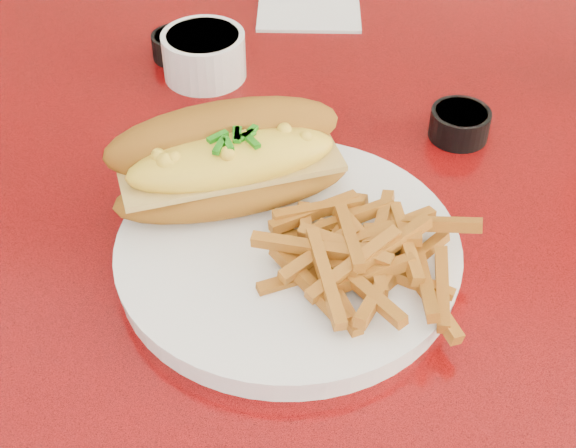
# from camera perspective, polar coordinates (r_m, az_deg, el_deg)

# --- Properties ---
(diner_table) EXTENTS (1.23, 0.83, 0.77)m
(diner_table) POSITION_cam_1_polar(r_m,az_deg,el_deg) (0.80, 3.01, -6.39)
(diner_table) COLOR red
(diner_table) RESTS_ON ground
(booth_bench_far) EXTENTS (1.20, 0.51, 0.90)m
(booth_bench_far) POSITION_cam_1_polar(r_m,az_deg,el_deg) (1.63, 5.42, 7.69)
(booth_bench_far) COLOR #A00A14
(booth_bench_far) RESTS_ON ground
(dinner_plate) EXTENTS (0.33, 0.33, 0.02)m
(dinner_plate) POSITION_cam_1_polar(r_m,az_deg,el_deg) (0.62, -0.00, -2.02)
(dinner_plate) COLOR white
(dinner_plate) RESTS_ON diner_table
(mac_hoagie) EXTENTS (0.21, 0.16, 0.08)m
(mac_hoagie) POSITION_cam_1_polar(r_m,az_deg,el_deg) (0.63, -4.19, 4.52)
(mac_hoagie) COLOR #985E18
(mac_hoagie) RESTS_ON dinner_plate
(fries_pile) EXTENTS (0.13, 0.12, 0.04)m
(fries_pile) POSITION_cam_1_polar(r_m,az_deg,el_deg) (0.59, 6.03, -1.70)
(fries_pile) COLOR #BF7420
(fries_pile) RESTS_ON dinner_plate
(fork) EXTENTS (0.02, 0.13, 0.00)m
(fork) POSITION_cam_1_polar(r_m,az_deg,el_deg) (0.67, -0.13, 3.28)
(fork) COLOR silver
(fork) RESTS_ON dinner_plate
(gravy_ramekin) EXTENTS (0.09, 0.09, 0.05)m
(gravy_ramekin) POSITION_cam_1_polar(r_m,az_deg,el_deg) (0.83, -5.99, 11.94)
(gravy_ramekin) COLOR white
(gravy_ramekin) RESTS_ON diner_table
(sauce_cup_left) EXTENTS (0.07, 0.07, 0.03)m
(sauce_cup_left) POSITION_cam_1_polar(r_m,az_deg,el_deg) (0.87, -7.91, 12.52)
(sauce_cup_left) COLOR black
(sauce_cup_left) RESTS_ON diner_table
(sauce_cup_right) EXTENTS (0.07, 0.07, 0.03)m
(sauce_cup_right) POSITION_cam_1_polar(r_m,az_deg,el_deg) (0.76, 12.12, 7.06)
(sauce_cup_right) COLOR black
(sauce_cup_right) RESTS_ON diner_table
(paper_napkin) EXTENTS (0.13, 0.13, 0.00)m
(paper_napkin) POSITION_cam_1_polar(r_m,az_deg,el_deg) (0.96, 1.50, 15.21)
(paper_napkin) COLOR white
(paper_napkin) RESTS_ON diner_table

